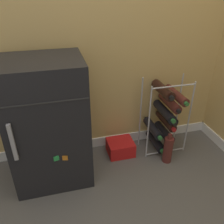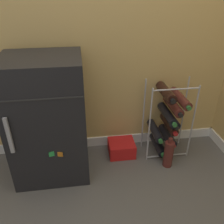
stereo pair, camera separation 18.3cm
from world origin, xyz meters
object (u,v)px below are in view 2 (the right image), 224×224
soda_box (121,148)px  loose_bottle_floor (169,154)px  wine_rack (167,119)px  mini_fridge (48,120)px

soda_box → loose_bottle_floor: loose_bottle_floor is taller
wine_rack → soda_box: bearing=177.3°
mini_fridge → loose_bottle_floor: size_ratio=3.41×
wine_rack → soda_box: size_ratio=2.99×
soda_box → loose_bottle_floor: bearing=-30.0°
mini_fridge → soda_box: mini_fridge is taller
loose_bottle_floor → mini_fridge: bearing=174.1°
mini_fridge → loose_bottle_floor: mini_fridge is taller
mini_fridge → loose_bottle_floor: bearing=-5.9°
soda_box → mini_fridge: bearing=-169.3°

